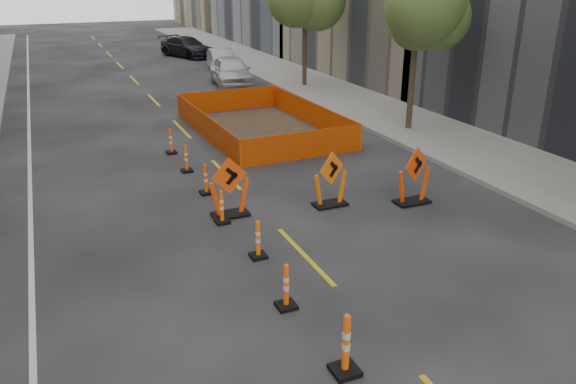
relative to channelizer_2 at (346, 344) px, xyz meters
name	(u,v)px	position (x,y,z in m)	size (l,w,h in m)	color
ground_plane	(404,358)	(1.10, -0.07, -0.56)	(140.00, 140.00, 0.00)	black
sidewalk_right	(420,128)	(10.10, 11.93, -0.49)	(4.00, 90.00, 0.15)	gray
tree_r_b	(417,15)	(9.50, 11.93, 3.96)	(2.80, 2.80, 5.95)	#382B1E
tree_r_c	(305,2)	(9.50, 21.93, 3.96)	(2.80, 2.80, 5.95)	#382B1E
channelizer_2	(346,344)	(0.00, 0.00, 0.00)	(0.44, 0.44, 1.13)	#F0540A
channelizer_3	(286,286)	(-0.13, 2.14, -0.08)	(0.38, 0.38, 0.96)	#F6530A
channelizer_4	(258,239)	(0.10, 4.28, -0.10)	(0.37, 0.37, 0.93)	#F3620A
channelizer_5	(222,206)	(-0.10, 6.42, -0.10)	(0.36, 0.36, 0.92)	#ED5909
channelizer_6	(206,179)	(0.08, 8.55, -0.10)	(0.37, 0.37, 0.93)	#E14809
channelizer_7	(186,158)	(0.03, 10.69, -0.11)	(0.36, 0.36, 0.92)	#FF530A
channelizer_8	(171,141)	(-0.01, 12.83, -0.11)	(0.36, 0.36, 0.92)	#FF460A
chevron_sign_left	(229,187)	(0.23, 6.76, 0.26)	(1.10, 0.66, 1.65)	#E94009
chevron_sign_center	(331,179)	(3.01, 6.32, 0.23)	(1.05, 0.63, 1.58)	#E96109
chevron_sign_right	(414,175)	(5.22, 5.56, 0.27)	(1.11, 0.66, 1.66)	#D63B09
safety_fence	(260,119)	(3.96, 14.32, -0.07)	(4.66, 7.93, 0.99)	#D9430B
parked_car_near	(231,71)	(5.88, 23.87, 0.26)	(1.95, 4.84, 1.65)	silver
parked_car_mid	(222,60)	(6.91, 28.97, 0.12)	(1.45, 4.16, 1.37)	#AEADB3
parked_car_far	(187,47)	(6.37, 36.05, 0.16)	(2.04, 5.02, 1.46)	black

